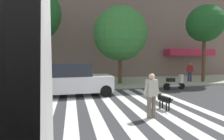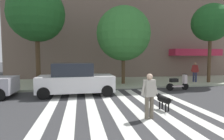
% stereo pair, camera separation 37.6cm
% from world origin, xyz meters
% --- Properties ---
extents(ground_plane, '(160.00, 160.00, 0.00)m').
position_xyz_m(ground_plane, '(0.00, 5.50, 0.00)').
color(ground_plane, '#353538').
extents(sidewalk_far, '(80.00, 6.00, 0.15)m').
position_xyz_m(sidewalk_far, '(0.00, 14.00, 0.07)').
color(sidewalk_far, '#A5AD94').
rests_on(sidewalk_far, ground_plane).
extents(crosswalk_stripes, '(6.75, 10.40, 0.01)m').
position_xyz_m(crosswalk_stripes, '(1.26, 5.50, 0.00)').
color(crosswalk_stripes, silver).
rests_on(crosswalk_stripes, ground_plane).
extents(parked_car_behind_first, '(4.38, 2.07, 1.88)m').
position_xyz_m(parked_car_behind_first, '(-0.85, 9.67, 0.90)').
color(parked_car_behind_first, silver).
rests_on(parked_car_behind_first, ground_plane).
extents(parked_scooter, '(1.63, 0.50, 1.11)m').
position_xyz_m(parked_scooter, '(5.90, 9.93, 0.48)').
color(parked_scooter, black).
rests_on(parked_scooter, ground_plane).
extents(street_tree_nearest, '(4.11, 4.11, 7.34)m').
position_xyz_m(street_tree_nearest, '(-3.67, 13.15, 5.41)').
color(street_tree_nearest, '#4C3823').
rests_on(street_tree_nearest, sidewalk_far).
extents(street_tree_middle, '(4.22, 4.22, 6.02)m').
position_xyz_m(street_tree_middle, '(2.79, 12.66, 4.05)').
color(street_tree_middle, '#4C3823').
rests_on(street_tree_middle, sidewalk_far).
extents(street_tree_further, '(3.04, 3.04, 6.43)m').
position_xyz_m(street_tree_further, '(9.99, 12.12, 5.03)').
color(street_tree_further, '#4C3823').
rests_on(street_tree_further, sidewalk_far).
extents(pedestrian_dog_walker, '(0.71, 0.31, 1.64)m').
position_xyz_m(pedestrian_dog_walker, '(1.87, 4.99, 0.93)').
color(pedestrian_dog_walker, '#6B6051').
rests_on(pedestrian_dog_walker, ground_plane).
extents(dog_on_leash, '(0.37, 0.99, 0.65)m').
position_xyz_m(dog_on_leash, '(2.87, 5.91, 0.44)').
color(dog_on_leash, black).
rests_on(dog_on_leash, ground_plane).
extents(pedestrian_bystander, '(0.42, 0.66, 1.64)m').
position_xyz_m(pedestrian_bystander, '(8.92, 12.41, 1.08)').
color(pedestrian_bystander, '#282D4C').
rests_on(pedestrian_bystander, sidewalk_far).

